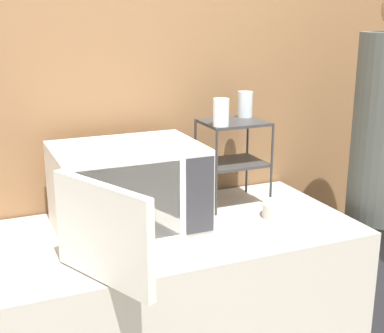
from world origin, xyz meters
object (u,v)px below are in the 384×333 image
at_px(dish_rack, 233,145).
at_px(glass_back_right, 245,104).
at_px(microwave, 127,189).
at_px(glass_front_left, 221,112).
at_px(bowl, 284,210).

relative_size(dish_rack, glass_back_right, 3.27).
height_order(dish_rack, glass_back_right, glass_back_right).
distance_m(microwave, glass_back_right, 0.66).
xyz_separation_m(microwave, glass_front_left, (0.40, 0.04, 0.25)).
bearing_deg(glass_back_right, dish_rack, -143.82).
distance_m(microwave, glass_front_left, 0.48).
distance_m(microwave, dish_rack, 0.52).
relative_size(dish_rack, bowl, 2.12).
xyz_separation_m(microwave, bowl, (0.61, -0.12, -0.13)).
bearing_deg(microwave, glass_back_right, 16.68).
height_order(microwave, bowl, microwave).
relative_size(microwave, bowl, 4.61).
height_order(glass_front_left, bowl, glass_front_left).
bearing_deg(bowl, glass_back_right, 94.89).
height_order(glass_back_right, bowl, glass_back_right).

